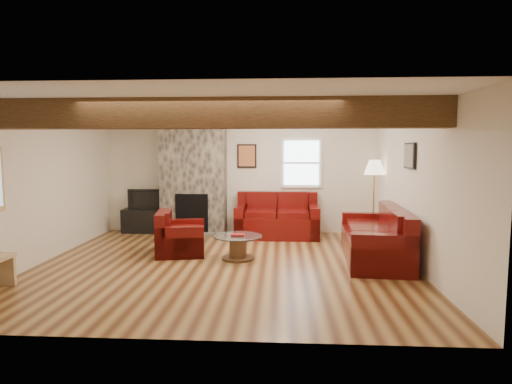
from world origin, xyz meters
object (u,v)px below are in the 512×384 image
at_px(armchair_red, 181,232).
at_px(tv_cabinet, 147,221).
at_px(coffee_table, 238,247).
at_px(loveseat, 277,215).
at_px(sofa_three, 374,234).
at_px(floor_lamp, 374,172).
at_px(television, 146,199).

bearing_deg(armchair_red, tv_cabinet, 22.82).
bearing_deg(tv_cabinet, coffee_table, -44.11).
distance_m(loveseat, coffee_table, 2.01).
distance_m(sofa_three, floor_lamp, 1.87).
height_order(loveseat, armchair_red, loveseat).
relative_size(television, floor_lamp, 0.48).
distance_m(loveseat, tv_cabinet, 2.92).
distance_m(sofa_three, armchair_red, 3.36).
relative_size(sofa_three, loveseat, 1.30).
xyz_separation_m(loveseat, tv_cabinet, (-2.90, 0.30, -0.20)).
height_order(coffee_table, tv_cabinet, tv_cabinet).
bearing_deg(loveseat, sofa_three, -46.68).
relative_size(loveseat, floor_lamp, 1.06).
xyz_separation_m(sofa_three, coffee_table, (-2.29, -0.13, -0.24)).
bearing_deg(floor_lamp, sofa_three, -101.23).
bearing_deg(coffee_table, sofa_three, 3.26).
distance_m(coffee_table, tv_cabinet, 3.15).
relative_size(sofa_three, coffee_table, 2.74).
distance_m(sofa_three, tv_cabinet, 5.00).
xyz_separation_m(sofa_three, television, (-4.55, 2.06, 0.31)).
distance_m(coffee_table, television, 3.20).
bearing_deg(armchair_red, coffee_table, -117.89).
bearing_deg(loveseat, floor_lamp, -5.39).
relative_size(loveseat, coffee_table, 2.11).
bearing_deg(tv_cabinet, loveseat, -5.91).
relative_size(armchair_red, tv_cabinet, 0.89).
xyz_separation_m(sofa_three, tv_cabinet, (-4.55, 2.06, -0.17)).
height_order(loveseat, television, television).
xyz_separation_m(sofa_three, loveseat, (-1.65, 1.76, 0.02)).
bearing_deg(loveseat, armchair_red, -137.34).
bearing_deg(television, floor_lamp, -5.75).
bearing_deg(television, tv_cabinet, 0.00).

